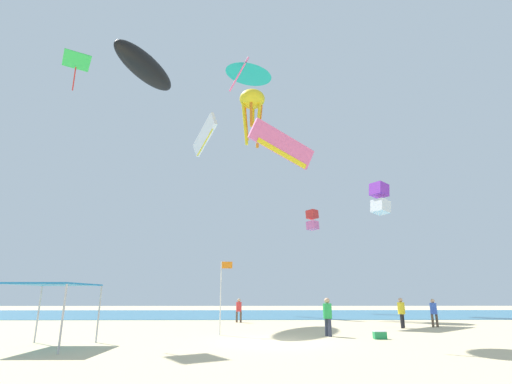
# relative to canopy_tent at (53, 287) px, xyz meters

# --- Properties ---
(ground) EXTENTS (110.00, 110.00, 0.10)m
(ground) POSITION_rel_canopy_tent_xyz_m (8.86, 1.75, -2.31)
(ground) COLOR beige
(ocean_strip) EXTENTS (110.00, 20.03, 0.03)m
(ocean_strip) POSITION_rel_canopy_tent_xyz_m (8.86, 26.28, -2.25)
(ocean_strip) COLOR teal
(ocean_strip) RESTS_ON ground
(canopy_tent) EXTENTS (2.66, 3.33, 2.39)m
(canopy_tent) POSITION_rel_canopy_tent_xyz_m (0.00, 0.00, 0.00)
(canopy_tent) COLOR #B2B2B7
(canopy_tent) RESTS_ON ground
(person_near_tent) EXTENTS (0.45, 0.41, 1.71)m
(person_near_tent) POSITION_rel_canopy_tent_xyz_m (19.41, 9.27, -1.26)
(person_near_tent) COLOR brown
(person_near_tent) RESTS_ON ground
(person_leftmost) EXTENTS (0.42, 0.42, 1.78)m
(person_leftmost) POSITION_rel_canopy_tent_xyz_m (17.11, 8.61, -1.22)
(person_leftmost) COLOR black
(person_leftmost) RESTS_ON ground
(person_central) EXTENTS (0.45, 0.40, 1.69)m
(person_central) POSITION_rel_canopy_tent_xyz_m (6.98, 13.71, -1.27)
(person_central) COLOR brown
(person_central) RESTS_ON ground
(person_rightmost) EXTENTS (0.43, 0.47, 1.81)m
(person_rightmost) POSITION_rel_canopy_tent_xyz_m (11.64, 3.93, -1.20)
(person_rightmost) COLOR #33384C
(person_rightmost) RESTS_ON ground
(banner_flag) EXTENTS (0.61, 0.06, 3.64)m
(banner_flag) POSITION_rel_canopy_tent_xyz_m (6.37, 4.59, -0.07)
(banner_flag) COLOR silver
(banner_flag) RESTS_ON ground
(cooler_box) EXTENTS (0.57, 0.37, 0.35)m
(cooler_box) POSITION_rel_canopy_tent_xyz_m (13.76, 2.77, -2.09)
(cooler_box) COLOR #1E8C4C
(cooler_box) RESTS_ON ground
(kite_box_red) EXTENTS (1.63, 1.63, 2.43)m
(kite_box_red) POSITION_rel_canopy_tent_xyz_m (15.33, 29.50, 8.47)
(kite_box_red) COLOR red
(kite_parafoil_pink) EXTENTS (6.03, 2.90, 3.86)m
(kite_parafoil_pink) POSITION_rel_canopy_tent_xyz_m (10.54, 15.19, 12.33)
(kite_parafoil_pink) COLOR pink
(kite_octopus_yellow) EXTENTS (3.27, 3.27, 6.91)m
(kite_octopus_yellow) POSITION_rel_canopy_tent_xyz_m (7.96, 23.85, 21.20)
(kite_octopus_yellow) COLOR yellow
(kite_inflatable_black) EXTENTS (6.07, 9.05, 3.48)m
(kite_inflatable_black) POSITION_rel_canopy_tent_xyz_m (-2.83, 17.88, 21.76)
(kite_inflatable_black) COLOR black
(kite_diamond_green) EXTENTS (2.13, 2.12, 2.27)m
(kite_diamond_green) POSITION_rel_canopy_tent_xyz_m (-3.24, 5.54, 13.91)
(kite_diamond_green) COLOR green
(kite_delta_teal) EXTENTS (4.09, 4.07, 2.51)m
(kite_delta_teal) POSITION_rel_canopy_tent_xyz_m (7.69, 5.82, 13.57)
(kite_delta_teal) COLOR teal
(kite_box_purple) EXTENTS (2.25, 2.21, 3.41)m
(kite_box_purple) POSITION_rel_canopy_tent_xyz_m (21.80, 23.85, 9.77)
(kite_box_purple) COLOR purple
(kite_parafoil_white) EXTENTS (3.70, 5.80, 3.97)m
(kite_parafoil_white) POSITION_rel_canopy_tent_xyz_m (2.06, 28.08, 18.83)
(kite_parafoil_white) COLOR white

